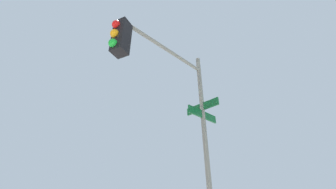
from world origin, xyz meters
The scene contains 1 object.
traffic_signal_near centered at (-6.11, -5.80, 3.75)m, with size 1.51×3.12×5.35m.
Camera 1 is at (-7.75, -2.30, 1.62)m, focal length 21.08 mm.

